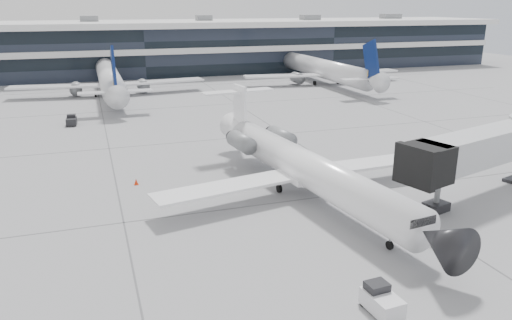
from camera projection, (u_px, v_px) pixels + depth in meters
name	position (u px, v px, depth m)	size (l,w,h in m)	color
ground	(258.00, 205.00, 38.23)	(220.00, 220.00, 0.00)	gray
terminal	(139.00, 50.00, 110.92)	(170.00, 22.00, 10.00)	black
bg_jet_center	(111.00, 94.00, 85.56)	(32.00, 40.00, 9.60)	silver
bg_jet_right	(322.00, 83.00, 97.72)	(32.00, 40.00, 9.60)	silver
regional_jet	(303.00, 166.00, 39.77)	(24.69, 30.82, 7.12)	white
jet_bridge	(490.00, 146.00, 39.42)	(17.07, 7.64, 5.56)	#B2B5B7
baggage_tug	(381.00, 301.00, 24.83)	(1.45, 2.28, 1.40)	silver
traffic_cone	(136.00, 182.00, 42.53)	(0.49, 0.49, 0.55)	red
far_tug	(72.00, 121.00, 63.47)	(1.34, 2.13, 1.31)	black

